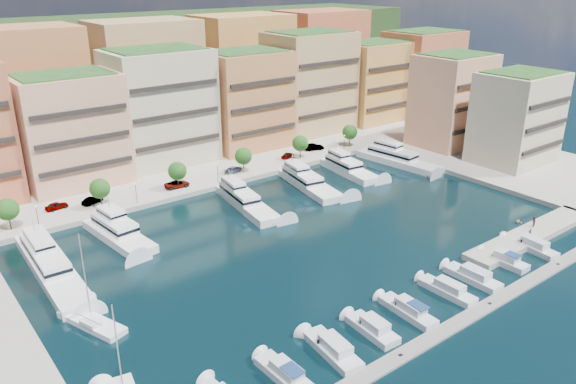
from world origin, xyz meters
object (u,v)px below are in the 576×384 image
yacht_1 (117,233)px  car_2 (177,184)px  cruiser_2 (333,350)px  car_0 (57,206)px  yacht_3 (244,200)px  cruiser_8 (532,247)px  lamppost_3 (286,154)px  lamppost_0 (37,213)px  tree_1 (100,189)px  yacht_0 (50,264)px  lamppost_1 (136,190)px  tree_5 (350,132)px  cruiser_4 (408,311)px  cruiser_7 (505,261)px  tender_3 (518,221)px  cruiser_6 (473,277)px  cruiser_5 (447,291)px  person_1 (533,222)px  car_3 (234,170)px  tree_2 (177,171)px  lamppost_4 (344,140)px  car_1 (92,200)px  yacht_4 (307,182)px  sailboat_1 (92,323)px  yacht_6 (396,159)px  cruiser_3 (373,329)px  car_5 (314,147)px  person_0 (530,233)px  car_4 (288,155)px  tree_3 (243,156)px  tree_0 (7,210)px  lamppost_2 (217,170)px  tree_4 (300,143)px  tender_1 (503,232)px

yacht_1 → car_2: (18.25, 13.30, 0.63)m
cruiser_2 → car_0: bearing=102.0°
yacht_3 → cruiser_8: bearing=-58.6°
car_0 → car_2: bearing=-106.5°
lamppost_3 → lamppost_0: bearing=180.0°
tree_1 → yacht_0: 22.72m
lamppost_1 → tree_5: bearing=2.3°
yacht_1 → cruiser_4: size_ratio=2.05×
cruiser_7 → tender_3: cruiser_7 is taller
cruiser_6 → cruiser_5: bearing=180.0°
cruiser_2 → cruiser_6: 27.69m
tender_3 → car_0: (-64.84, 55.03, 1.32)m
person_1 → cruiser_2: bearing=-14.0°
car_3 → yacht_1: bearing=94.4°
tree_2 → lamppost_4: 44.07m
tree_1 → yacht_1: bearing=-99.8°
cruiser_5 → car_1: (-28.68, 60.84, 1.13)m
yacht_4 → sailboat_1: bearing=-158.4°
yacht_3 → yacht_6: same height
yacht_0 → cruiser_3: size_ratio=3.59×
car_3 → car_5: car_5 is taller
tender_3 → person_0: (-5.83, -5.45, 1.38)m
cruiser_2 → car_1: 61.25m
car_0 → cruiser_3: bearing=-170.1°
lamppost_1 → yacht_3: bearing=-34.5°
car_1 → yacht_3: bearing=-143.9°
lamppost_0 → car_4: 58.18m
tree_3 → person_0: size_ratio=3.71×
lamppost_4 → yacht_0: yacht_0 is taller
tree_1 → tender_3: bearing=-41.3°
lamppost_3 → person_1: size_ratio=2.15×
yacht_0 → cruiser_5: bearing=-44.0°
cruiser_7 → tree_2: bearing=114.1°
cruiser_8 → cruiser_6: bearing=180.0°
tree_3 → yacht_3: size_ratio=0.27×
tree_0 → car_0: bearing=25.1°
lamppost_2 → yacht_3: 11.93m
tree_0 → car_3: size_ratio=1.17×
lamppost_2 → cruiser_7: 58.72m
car_4 → lamppost_3: bearing=117.3°
tree_4 → tender_1: size_ratio=3.29×
tree_4 → yacht_0: size_ratio=0.20×
tree_5 → lamppost_1: 58.05m
car_2 → tree_0: bearing=97.8°
cruiser_4 → car_2: bearing=93.4°
tree_5 → lamppost_3: tree_5 is taller
tree_4 → tree_2: bearing=180.0°
person_0 → person_1: 4.50m
tree_2 → yacht_0: bearing=-150.7°
cruiser_6 → lamppost_3: bearing=81.7°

